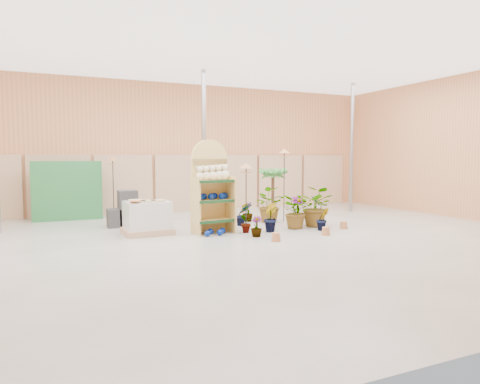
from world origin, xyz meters
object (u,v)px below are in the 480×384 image
at_px(display_shelf, 211,190).
at_px(pallet_stack, 147,218).
at_px(bird_table_front, 246,168).
at_px(potted_plant_2, 296,212).

xyz_separation_m(display_shelf, pallet_stack, (-1.56, 0.36, -0.67)).
xyz_separation_m(pallet_stack, bird_table_front, (2.32, -0.86, 1.23)).
xyz_separation_m(display_shelf, bird_table_front, (0.76, -0.50, 0.56)).
relative_size(display_shelf, potted_plant_2, 2.61).
relative_size(bird_table_front, potted_plant_2, 1.96).
height_order(bird_table_front, potted_plant_2, bird_table_front).
bearing_deg(potted_plant_2, display_shelf, 168.77).
xyz_separation_m(display_shelf, potted_plant_2, (2.25, -0.45, -0.63)).
distance_m(display_shelf, potted_plant_2, 2.38).
distance_m(pallet_stack, potted_plant_2, 3.90).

